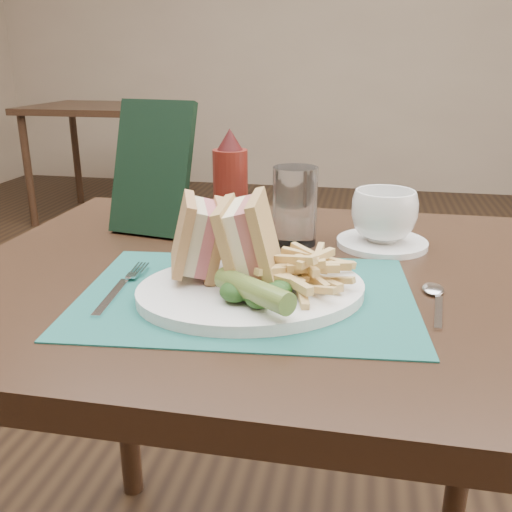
{
  "coord_description": "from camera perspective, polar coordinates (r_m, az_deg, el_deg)",
  "views": [
    {
      "loc": [
        0.15,
        -1.28,
        1.05
      ],
      "look_at": [
        0.01,
        -0.58,
        0.8
      ],
      "focal_mm": 40.0,
      "sensor_mm": 36.0,
      "label": 1
    }
  ],
  "objects": [
    {
      "name": "table_bg_left",
      "position": [
        4.02,
        -14.72,
        9.06
      ],
      "size": [
        0.9,
        0.75,
        0.75
      ],
      "primitive_type": null,
      "color": "black",
      "rests_on": "ground"
    },
    {
      "name": "coffee_cup",
      "position": [
        0.96,
        12.68,
        3.97
      ],
      "size": [
        0.15,
        0.15,
        0.08
      ],
      "primitive_type": "imported",
      "rotation": [
        0.0,
        0.0,
        1.03
      ],
      "color": "white",
      "rests_on": "saucer"
    },
    {
      "name": "table_main",
      "position": [
        1.05,
        0.39,
        -20.85
      ],
      "size": [
        0.9,
        0.75,
        0.75
      ],
      "primitive_type": null,
      "color": "black",
      "rests_on": "ground"
    },
    {
      "name": "floor",
      "position": [
        1.67,
        3.79,
        -19.78
      ],
      "size": [
        7.0,
        7.0,
        0.0
      ],
      "primitive_type": "plane",
      "color": "black",
      "rests_on": "ground"
    },
    {
      "name": "ketchup_bottle",
      "position": [
        0.99,
        -2.57,
        7.31
      ],
      "size": [
        0.08,
        0.08,
        0.19
      ],
      "primitive_type": null,
      "rotation": [
        0.0,
        0.0,
        0.36
      ],
      "color": "#59150F",
      "rests_on": "table_main"
    },
    {
      "name": "fries_pile",
      "position": [
        0.74,
        4.67,
        -1.09
      ],
      "size": [
        0.18,
        0.2,
        0.05
      ],
      "primitive_type": null,
      "color": "tan",
      "rests_on": "plate"
    },
    {
      "name": "fork",
      "position": [
        0.79,
        -13.37,
        -2.88
      ],
      "size": [
        0.05,
        0.17,
        0.01
      ],
      "primitive_type": null,
      "rotation": [
        0.0,
        0.0,
        0.11
      ],
      "color": "silver",
      "rests_on": "placemat"
    },
    {
      "name": "placemat",
      "position": [
        0.76,
        -0.92,
        -3.91
      ],
      "size": [
        0.46,
        0.35,
        0.0
      ],
      "primitive_type": "cube",
      "rotation": [
        0.0,
        0.0,
        0.1
      ],
      "color": "#1B5851",
      "rests_on": "table_main"
    },
    {
      "name": "saucer",
      "position": [
        0.97,
        12.47,
        1.28
      ],
      "size": [
        0.18,
        0.18,
        0.01
      ],
      "primitive_type": "cylinder",
      "rotation": [
        0.0,
        0.0,
        0.2
      ],
      "color": "white",
      "rests_on": "table_main"
    },
    {
      "name": "plate",
      "position": [
        0.75,
        -0.45,
        -3.46
      ],
      "size": [
        0.37,
        0.34,
        0.01
      ],
      "primitive_type": null,
      "rotation": [
        0.0,
        0.0,
        0.41
      ],
      "color": "white",
      "rests_on": "placemat"
    },
    {
      "name": "pickle_spear",
      "position": [
        0.67,
        -0.24,
        -3.44
      ],
      "size": [
        0.11,
        0.1,
        0.03
      ],
      "primitive_type": "cylinder",
      "rotation": [
        1.54,
        0.0,
        0.89
      ],
      "color": "#506928",
      "rests_on": "plate"
    },
    {
      "name": "sandwich_half_a",
      "position": [
        0.77,
        -7.28,
        1.93
      ],
      "size": [
        0.11,
        0.13,
        0.11
      ],
      "primitive_type": null,
      "rotation": [
        0.0,
        0.24,
        0.34
      ],
      "color": "tan",
      "rests_on": "plate"
    },
    {
      "name": "spoon",
      "position": [
        0.76,
        17.62,
        -4.37
      ],
      "size": [
        0.05,
        0.15,
        0.01
      ],
      "primitive_type": null,
      "rotation": [
        0.0,
        0.0,
        -0.11
      ],
      "color": "silver",
      "rests_on": "table_main"
    },
    {
      "name": "wall_back",
      "position": [
        4.9,
        9.25,
        6.71
      ],
      "size": [
        6.0,
        0.0,
        6.0
      ],
      "primitive_type": "plane",
      "rotation": [
        1.57,
        0.0,
        0.0
      ],
      "color": "tan",
      "rests_on": "ground"
    },
    {
      "name": "check_presenter",
      "position": [
        1.02,
        -10.34,
        8.64
      ],
      "size": [
        0.16,
        0.11,
        0.23
      ],
      "primitive_type": "cube",
      "rotation": [
        -0.31,
        0.0,
        -0.17
      ],
      "color": "black",
      "rests_on": "table_main"
    },
    {
      "name": "drinking_glass",
      "position": [
        0.95,
        3.9,
        5.01
      ],
      "size": [
        0.08,
        0.08,
        0.13
      ],
      "primitive_type": "cylinder",
      "rotation": [
        0.0,
        0.0,
        -0.12
      ],
      "color": "white",
      "rests_on": "table_main"
    },
    {
      "name": "kale_garnish",
      "position": [
        0.69,
        -0.6,
        -3.48
      ],
      "size": [
        0.11,
        0.08,
        0.03
      ],
      "primitive_type": null,
      "color": "#183714",
      "rests_on": "plate"
    },
    {
      "name": "sandwich_half_b",
      "position": [
        0.75,
        -2.33,
        1.8
      ],
      "size": [
        0.09,
        0.12,
        0.12
      ],
      "primitive_type": null,
      "rotation": [
        0.0,
        -0.24,
        0.08
      ],
      "color": "tan",
      "rests_on": "plate"
    }
  ]
}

